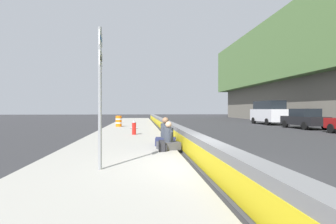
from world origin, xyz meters
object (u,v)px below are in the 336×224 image
route_sign_post (100,88)px  seated_person_foreground (169,141)px  parked_car_midline (268,112)px  backpack (162,146)px  seated_person_middle (165,136)px  construction_barrel (119,121)px  parked_car_fourth (304,119)px  fire_hydrant (134,127)px

route_sign_post → seated_person_foreground: size_ratio=3.40×
parked_car_midline → backpack: bearing=145.1°
seated_person_middle → construction_barrel: bearing=13.2°
seated_person_foreground → parked_car_midline: bearing=-35.0°
backpack → parked_car_fourth: size_ratio=0.09×
seated_person_middle → fire_hydrant: bearing=16.1°
construction_barrel → parked_car_fourth: size_ratio=0.21×
backpack → parked_car_fourth: parked_car_fourth is taller
route_sign_post → construction_barrel: 17.13m
route_sign_post → seated_person_middle: size_ratio=3.04×
route_sign_post → backpack: 3.82m
backpack → parked_car_fourth: 17.92m
fire_hydrant → parked_car_midline: size_ratio=0.17×
fire_hydrant → seated_person_middle: 5.20m
fire_hydrant → seated_person_middle: seated_person_middle is taller
route_sign_post → seated_person_middle: 5.20m
backpack → fire_hydrant: bearing=10.0°
fire_hydrant → parked_car_fourth: size_ratio=0.19×
fire_hydrant → seated_person_middle: (-5.00, -1.44, -0.08)m
seated_person_foreground → parked_car_fourth: bearing=-47.5°
seated_person_foreground → parked_car_fourth: parked_car_fourth is taller
parked_car_fourth → parked_car_midline: size_ratio=0.88×
parked_car_fourth → parked_car_midline: 6.57m
seated_person_foreground → construction_barrel: (13.76, 2.97, 0.15)m
route_sign_post → seated_person_foreground: (3.28, -2.07, -1.74)m
seated_person_middle → backpack: (-1.66, 0.27, -0.18)m
fire_hydrant → parked_car_fourth: (5.56, -14.27, 0.27)m
route_sign_post → fire_hydrant: (9.46, -0.62, -1.62)m
seated_person_middle → seated_person_foreground: bearing=-179.5°
seated_person_middle → parked_car_fourth: 16.62m
construction_barrel → backpack: bearing=-169.3°
fire_hydrant → backpack: size_ratio=2.20×
backpack → parked_car_midline: size_ratio=0.08×
route_sign_post → fire_hydrant: bearing=-3.7°
parked_car_fourth → parked_car_midline: bearing=0.1°
fire_hydrant → seated_person_middle: bearing=-163.9°
fire_hydrant → parked_car_fourth: 15.32m
fire_hydrant → construction_barrel: bearing=11.3°
fire_hydrant → parked_car_midline: 18.73m
construction_barrel → parked_car_fourth: bearing=-97.3°
fire_hydrant → construction_barrel: size_ratio=0.93×
route_sign_post → construction_barrel: bearing=3.0°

